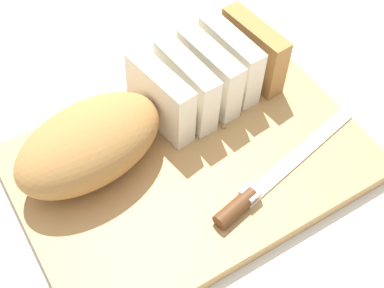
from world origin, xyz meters
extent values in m
plane|color=silver|center=(0.00, 0.00, 0.00)|extent=(3.00, 3.00, 0.00)
cube|color=tan|center=(0.00, 0.00, 0.01)|extent=(0.46, 0.32, 0.02)
ellipsoid|color=#A8753D|center=(-0.11, 0.06, 0.07)|extent=(0.21, 0.13, 0.09)
cube|color=#F2E8CC|center=(0.00, 0.08, 0.07)|extent=(0.05, 0.12, 0.09)
cube|color=#F2E8CC|center=(0.04, 0.08, 0.07)|extent=(0.04, 0.11, 0.09)
cube|color=#F2E8CC|center=(0.08, 0.08, 0.07)|extent=(0.04, 0.11, 0.09)
cube|color=#F2E8CC|center=(0.12, 0.08, 0.07)|extent=(0.04, 0.11, 0.09)
cube|color=#A8753D|center=(0.15, 0.08, 0.07)|extent=(0.04, 0.11, 0.09)
cube|color=silver|center=(0.13, -0.07, 0.02)|extent=(0.21, 0.06, 0.00)
cylinder|color=#593319|center=(0.00, -0.10, 0.03)|extent=(0.06, 0.03, 0.02)
cube|color=silver|center=(0.03, -0.09, 0.03)|extent=(0.02, 0.02, 0.02)
sphere|color=tan|center=(0.02, -0.08, 0.02)|extent=(0.01, 0.01, 0.01)
sphere|color=tan|center=(0.06, 0.02, 0.02)|extent=(0.01, 0.01, 0.01)
sphere|color=tan|center=(0.01, 0.03, 0.03)|extent=(0.01, 0.01, 0.01)
sphere|color=tan|center=(-0.01, 0.03, 0.03)|extent=(0.01, 0.01, 0.01)
camera|label=1|loc=(-0.22, -0.34, 0.59)|focal=50.39mm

